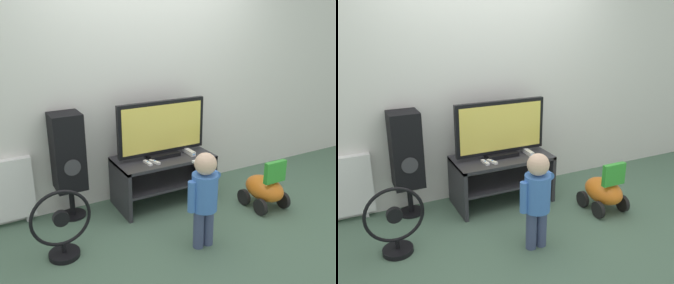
% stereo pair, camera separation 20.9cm
% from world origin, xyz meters
% --- Properties ---
extents(ground_plane, '(16.00, 16.00, 0.00)m').
position_xyz_m(ground_plane, '(0.00, 0.00, 0.00)').
color(ground_plane, '#4C6B56').
extents(wall_back, '(10.00, 0.06, 2.60)m').
position_xyz_m(wall_back, '(0.00, 0.60, 1.30)').
color(wall_back, silver).
rests_on(wall_back, ground_plane).
extents(tv_stand, '(1.00, 0.52, 0.50)m').
position_xyz_m(tv_stand, '(0.00, 0.26, 0.33)').
color(tv_stand, '#2D2D33').
rests_on(tv_stand, ground_plane).
extents(television, '(0.95, 0.20, 0.57)m').
position_xyz_m(television, '(0.00, 0.28, 0.78)').
color(television, black).
rests_on(television, tv_stand).
extents(game_console, '(0.05, 0.20, 0.04)m').
position_xyz_m(game_console, '(0.27, 0.20, 0.52)').
color(game_console, white).
rests_on(game_console, tv_stand).
extents(remote_primary, '(0.04, 0.13, 0.03)m').
position_xyz_m(remote_primary, '(-0.23, 0.15, 0.51)').
color(remote_primary, white).
rests_on(remote_primary, tv_stand).
extents(remote_secondary, '(0.07, 0.13, 0.03)m').
position_xyz_m(remote_secondary, '(-0.16, 0.14, 0.51)').
color(remote_secondary, white).
rests_on(remote_secondary, tv_stand).
extents(child, '(0.32, 0.48, 0.84)m').
position_xyz_m(child, '(-0.09, -0.61, 0.50)').
color(child, '#3F4C72').
rests_on(child, ground_plane).
extents(speaker_tower, '(0.28, 0.28, 1.04)m').
position_xyz_m(speaker_tower, '(-0.92, 0.41, 0.65)').
color(speaker_tower, black).
rests_on(speaker_tower, ground_plane).
extents(floor_fan, '(0.49, 0.25, 0.59)m').
position_xyz_m(floor_fan, '(-1.16, -0.21, 0.26)').
color(floor_fan, black).
rests_on(floor_fan, ground_plane).
extents(ride_on_toy, '(0.34, 0.45, 0.53)m').
position_xyz_m(ride_on_toy, '(0.85, -0.35, 0.20)').
color(ride_on_toy, orange).
rests_on(ride_on_toy, ground_plane).
extents(radiator, '(0.58, 0.08, 0.64)m').
position_xyz_m(radiator, '(-1.53, 0.53, 0.35)').
color(radiator, white).
rests_on(radiator, ground_plane).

